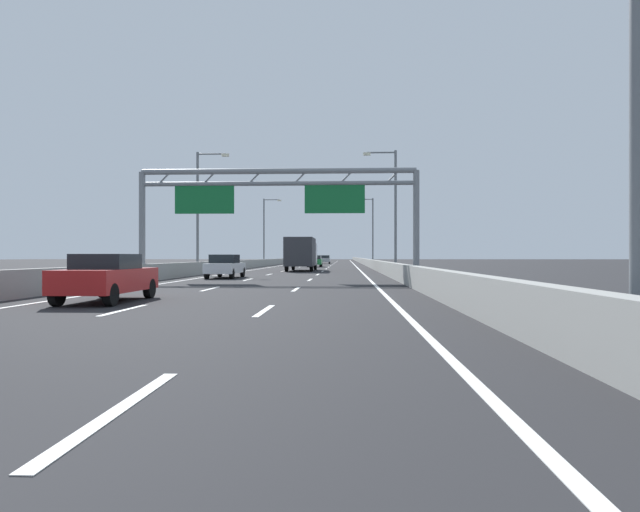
% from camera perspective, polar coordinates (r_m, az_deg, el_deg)
% --- Properties ---
extents(ground_plane, '(260.00, 260.00, 0.00)m').
position_cam_1_polar(ground_plane, '(101.48, 0.45, -0.77)').
color(ground_plane, '#262628').
extents(lane_dash_left_1, '(0.16, 3.00, 0.01)m').
position_cam_1_polar(lane_dash_left_1, '(15.07, -19.47, -5.26)').
color(lane_dash_left_1, white).
rests_on(lane_dash_left_1, ground_plane).
extents(lane_dash_left_2, '(0.16, 3.00, 0.01)m').
position_cam_1_polar(lane_dash_left_2, '(23.63, -11.22, -3.35)').
color(lane_dash_left_2, white).
rests_on(lane_dash_left_2, ground_plane).
extents(lane_dash_left_3, '(0.16, 3.00, 0.01)m').
position_cam_1_polar(lane_dash_left_3, '(32.42, -7.41, -2.43)').
color(lane_dash_left_3, white).
rests_on(lane_dash_left_3, ground_plane).
extents(lane_dash_left_4, '(0.16, 3.00, 0.01)m').
position_cam_1_polar(lane_dash_left_4, '(41.31, -5.23, -1.91)').
color(lane_dash_left_4, white).
rests_on(lane_dash_left_4, ground_plane).
extents(lane_dash_left_5, '(0.16, 3.00, 0.01)m').
position_cam_1_polar(lane_dash_left_5, '(50.24, -3.83, -1.56)').
color(lane_dash_left_5, white).
rests_on(lane_dash_left_5, ground_plane).
extents(lane_dash_left_6, '(0.16, 3.00, 0.01)m').
position_cam_1_polar(lane_dash_left_6, '(59.19, -2.85, -1.32)').
color(lane_dash_left_6, white).
rests_on(lane_dash_left_6, ground_plane).
extents(lane_dash_left_7, '(0.16, 3.00, 0.01)m').
position_cam_1_polar(lane_dash_left_7, '(68.15, -2.13, -1.15)').
color(lane_dash_left_7, white).
rests_on(lane_dash_left_7, ground_plane).
extents(lane_dash_left_8, '(0.16, 3.00, 0.01)m').
position_cam_1_polar(lane_dash_left_8, '(77.12, -1.58, -1.01)').
color(lane_dash_left_8, white).
rests_on(lane_dash_left_8, ground_plane).
extents(lane_dash_left_9, '(0.16, 3.00, 0.01)m').
position_cam_1_polar(lane_dash_left_9, '(86.10, -1.14, -0.91)').
color(lane_dash_left_9, white).
rests_on(lane_dash_left_9, ground_plane).
extents(lane_dash_left_10, '(0.16, 3.00, 0.01)m').
position_cam_1_polar(lane_dash_left_10, '(95.08, -0.78, -0.82)').
color(lane_dash_left_10, white).
rests_on(lane_dash_left_10, ground_plane).
extents(lane_dash_left_11, '(0.16, 3.00, 0.01)m').
position_cam_1_polar(lane_dash_left_11, '(104.06, -0.49, -0.75)').
color(lane_dash_left_11, white).
rests_on(lane_dash_left_11, ground_plane).
extents(lane_dash_left_12, '(0.16, 3.00, 0.01)m').
position_cam_1_polar(lane_dash_left_12, '(113.05, -0.24, -0.69)').
color(lane_dash_left_12, white).
rests_on(lane_dash_left_12, ground_plane).
extents(lane_dash_left_13, '(0.16, 3.00, 0.01)m').
position_cam_1_polar(lane_dash_left_13, '(122.04, -0.03, -0.63)').
color(lane_dash_left_13, white).
rests_on(lane_dash_left_13, ground_plane).
extents(lane_dash_left_14, '(0.16, 3.00, 0.01)m').
position_cam_1_polar(lane_dash_left_14, '(131.03, 0.15, -0.59)').
color(lane_dash_left_14, white).
rests_on(lane_dash_left_14, ground_plane).
extents(lane_dash_left_15, '(0.16, 3.00, 0.01)m').
position_cam_1_polar(lane_dash_left_15, '(140.02, 0.31, -0.55)').
color(lane_dash_left_15, white).
rests_on(lane_dash_left_15, ground_plane).
extents(lane_dash_left_16, '(0.16, 3.00, 0.01)m').
position_cam_1_polar(lane_dash_left_16, '(149.01, 0.45, -0.52)').
color(lane_dash_left_16, white).
rests_on(lane_dash_left_16, ground_plane).
extents(lane_dash_left_17, '(0.16, 3.00, 0.01)m').
position_cam_1_polar(lane_dash_left_17, '(158.01, 0.57, -0.49)').
color(lane_dash_left_17, white).
rests_on(lane_dash_left_17, ground_plane).
extents(lane_dash_right_0, '(0.16, 3.00, 0.01)m').
position_cam_1_polar(lane_dash_right_0, '(5.49, -20.00, -14.61)').
color(lane_dash_right_0, white).
rests_on(lane_dash_right_0, ground_plane).
extents(lane_dash_right_1, '(0.16, 3.00, 0.01)m').
position_cam_1_polar(lane_dash_right_1, '(14.12, -5.74, -5.61)').
color(lane_dash_right_1, white).
rests_on(lane_dash_right_1, ground_plane).
extents(lane_dash_right_2, '(0.16, 3.00, 0.01)m').
position_cam_1_polar(lane_dash_right_2, '(23.03, -2.47, -3.43)').
color(lane_dash_right_2, white).
rests_on(lane_dash_right_2, ground_plane).
extents(lane_dash_right_3, '(0.16, 3.00, 0.01)m').
position_cam_1_polar(lane_dash_right_3, '(32.00, -1.04, -2.47)').
color(lane_dash_right_3, white).
rests_on(lane_dash_right_3, ground_plane).
extents(lane_dash_right_4, '(0.16, 3.00, 0.01)m').
position_cam_1_polar(lane_dash_right_4, '(40.97, -0.24, -1.92)').
color(lane_dash_right_4, white).
rests_on(lane_dash_right_4, ground_plane).
extents(lane_dash_right_5, '(0.16, 3.00, 0.01)m').
position_cam_1_polar(lane_dash_right_5, '(49.96, 0.28, -1.57)').
color(lane_dash_right_5, white).
rests_on(lane_dash_right_5, ground_plane).
extents(lane_dash_right_6, '(0.16, 3.00, 0.01)m').
position_cam_1_polar(lane_dash_right_6, '(58.95, 0.63, -1.33)').
color(lane_dash_right_6, white).
rests_on(lane_dash_right_6, ground_plane).
extents(lane_dash_right_7, '(0.16, 3.00, 0.01)m').
position_cam_1_polar(lane_dash_right_7, '(67.94, 0.90, -1.15)').
color(lane_dash_right_7, white).
rests_on(lane_dash_right_7, ground_plane).
extents(lane_dash_right_8, '(0.16, 3.00, 0.01)m').
position_cam_1_polar(lane_dash_right_8, '(76.94, 1.10, -1.02)').
color(lane_dash_right_8, white).
rests_on(lane_dash_right_8, ground_plane).
extents(lane_dash_right_9, '(0.16, 3.00, 0.01)m').
position_cam_1_polar(lane_dash_right_9, '(85.94, 1.26, -0.91)').
color(lane_dash_right_9, white).
rests_on(lane_dash_right_9, ground_plane).
extents(lane_dash_right_10, '(0.16, 3.00, 0.01)m').
position_cam_1_polar(lane_dash_right_10, '(94.93, 1.39, -0.82)').
color(lane_dash_right_10, white).
rests_on(lane_dash_right_10, ground_plane).
extents(lane_dash_right_11, '(0.16, 3.00, 0.01)m').
position_cam_1_polar(lane_dash_right_11, '(103.93, 1.49, -0.75)').
color(lane_dash_right_11, white).
rests_on(lane_dash_right_11, ground_plane).
extents(lane_dash_right_12, '(0.16, 3.00, 0.01)m').
position_cam_1_polar(lane_dash_right_12, '(112.93, 1.58, -0.69)').
color(lane_dash_right_12, white).
rests_on(lane_dash_right_12, ground_plane).
extents(lane_dash_right_13, '(0.16, 3.00, 0.01)m').
position_cam_1_polar(lane_dash_right_13, '(121.93, 1.66, -0.63)').
color(lane_dash_right_13, white).
rests_on(lane_dash_right_13, ground_plane).
extents(lane_dash_right_14, '(0.16, 3.00, 0.01)m').
position_cam_1_polar(lane_dash_right_14, '(130.92, 1.73, -0.59)').
color(lane_dash_right_14, white).
rests_on(lane_dash_right_14, ground_plane).
extents(lane_dash_right_15, '(0.16, 3.00, 0.01)m').
position_cam_1_polar(lane_dash_right_15, '(139.92, 1.78, -0.55)').
color(lane_dash_right_15, white).
rests_on(lane_dash_right_15, ground_plane).
extents(lane_dash_right_16, '(0.16, 3.00, 0.01)m').
position_cam_1_polar(lane_dash_right_16, '(148.92, 1.83, -0.52)').
color(lane_dash_right_16, white).
rests_on(lane_dash_right_16, ground_plane).
extents(lane_dash_right_17, '(0.16, 3.00, 0.01)m').
position_cam_1_polar(lane_dash_right_17, '(157.92, 1.88, -0.49)').
color(lane_dash_right_17, white).
rests_on(lane_dash_right_17, ground_plane).
extents(edge_line_left, '(0.16, 176.00, 0.01)m').
position_cam_1_polar(edge_line_left, '(89.87, -3.19, -0.87)').
color(edge_line_left, white).
rests_on(edge_line_left, ground_plane).
extents(edge_line_right, '(0.16, 176.00, 0.01)m').
position_cam_1_polar(edge_line_right, '(89.42, 3.52, -0.87)').
color(edge_line_right, white).
rests_on(edge_line_right, ground_plane).
extents(barrier_left, '(0.45, 220.00, 0.95)m').
position_cam_1_polar(barrier_left, '(111.92, -2.89, -0.45)').
color(barrier_left, '#9E9E99').
rests_on(barrier_left, ground_plane).
extents(barrier_right, '(0.45, 220.00, 0.95)m').
position_cam_1_polar(barrier_right, '(111.45, 4.19, -0.45)').
color(barrier_right, '#9E9E99').
rests_on(barrier_right, ground_plane).
extents(sign_gantry, '(16.00, 0.36, 6.36)m').
position_cam_1_polar(sign_gantry, '(31.74, -4.58, 6.19)').
color(sign_gantry, gray).
rests_on(sign_gantry, ground_plane).
extents(streetlamp_left_mid, '(2.58, 0.28, 9.50)m').
position_cam_1_polar(streetlamp_left_mid, '(44.47, -12.17, 5.19)').
color(streetlamp_left_mid, slate).
rests_on(streetlamp_left_mid, ground_plane).
extents(streetlamp_right_mid, '(2.58, 0.28, 9.50)m').
position_cam_1_polar(streetlamp_right_mid, '(43.16, 7.46, 5.34)').
color(streetlamp_right_mid, slate).
rests_on(streetlamp_right_mid, ground_plane).
extents(streetlamp_left_far, '(2.58, 0.28, 9.50)m').
position_cam_1_polar(streetlamp_left_far, '(79.05, -5.62, 2.92)').
color(streetlamp_left_far, slate).
rests_on(streetlamp_left_far, ground_plane).
extents(streetlamp_right_far, '(2.58, 0.28, 9.50)m').
position_cam_1_polar(streetlamp_right_far, '(78.32, 5.28, 2.95)').
color(streetlamp_right_far, slate).
rests_on(streetlamp_right_far, ground_plane).
extents(yellow_car, '(1.76, 4.46, 1.49)m').
position_cam_1_polar(yellow_car, '(132.07, -0.68, -0.26)').
color(yellow_car, yellow).
rests_on(yellow_car, ground_plane).
extents(silver_car, '(1.83, 4.24, 1.49)m').
position_cam_1_polar(silver_car, '(97.97, 0.51, -0.35)').
color(silver_car, '#A8ADB2').
rests_on(silver_car, ground_plane).
extents(blue_car, '(1.84, 4.59, 1.39)m').
position_cam_1_polar(blue_car, '(109.90, -1.38, -0.33)').
color(blue_car, '#2347AD').
rests_on(blue_car, ground_plane).
extents(green_car, '(1.75, 4.40, 1.45)m').
position_cam_1_polar(green_car, '(69.62, -0.53, -0.51)').
color(green_car, '#1E7A38').
rests_on(green_car, ground_plane).
extents(white_car, '(1.73, 4.55, 1.47)m').
position_cam_1_polar(white_car, '(35.32, -9.71, -1.02)').
color(white_car, silver).
rests_on(white_car, ground_plane).
extents(red_car, '(1.74, 4.11, 1.45)m').
position_cam_1_polar(red_car, '(17.97, -21.04, -2.04)').
color(red_car, red).
rests_on(red_car, ground_plane).
extents(box_truck, '(2.47, 8.53, 3.02)m').
position_cam_1_polar(box_truck, '(51.39, -1.92, 0.33)').
color(box_truck, silver).
rests_on(box_truck, ground_plane).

